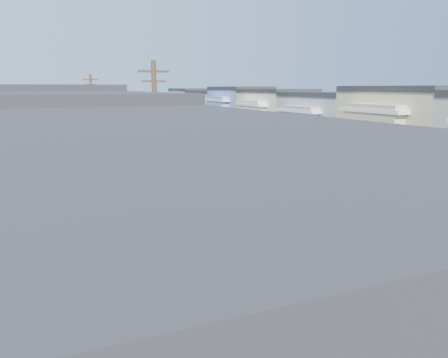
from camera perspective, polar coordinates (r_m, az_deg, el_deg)
name	(u,v)px	position (r m, az deg, el deg)	size (l,w,h in m)	color
ground	(275,243)	(25.53, 6.70, -8.35)	(160.00, 160.00, 0.00)	black
road_slab	(189,189)	(38.66, -4.53, -1.29)	(12.00, 70.00, 0.02)	black
curb_left	(120,195)	(37.18, -13.38, -2.01)	(0.30, 70.00, 0.15)	gray
curb_right	(250,182)	(40.97, 3.48, -0.43)	(0.30, 70.00, 0.15)	gray
sidewalk_left	(104,196)	(36.99, -15.36, -2.18)	(2.60, 70.00, 0.15)	gray
sidewalk_right	(263,181)	(41.56, 5.08, -0.28)	(2.60, 70.00, 0.15)	gray
centerline	(189,189)	(38.67, -4.53, -1.30)	(0.12, 70.00, 0.01)	gold
townhouse_row_left	(55,202)	(36.70, -21.23, -2.81)	(5.00, 70.00, 8.50)	#A5A7AD
townhouse_row_right	(297,179)	(43.50, 9.48, 0.05)	(5.00, 70.00, 8.50)	#A5A7AD
tree_a	(329,270)	(10.43, 13.60, -11.45)	(4.64, 4.64, 7.06)	black
tree_b	(206,190)	(16.84, -2.36, -1.43)	(4.70, 4.70, 7.29)	black
tree_c	(145,156)	(26.25, -10.30, 2.92)	(4.39, 4.39, 7.01)	black
tree_d	(108,129)	(39.28, -14.92, 6.31)	(4.70, 4.70, 7.63)	black
tree_e	(89,121)	(53.02, -17.27, 7.27)	(4.47, 4.47, 7.28)	black
tree_far_r	(203,129)	(53.86, -2.72, 6.58)	(2.77, 2.77, 5.28)	black
utility_pole_near	(156,157)	(23.66, -8.82, 2.89)	(1.60, 0.26, 10.00)	#42301E
utility_pole_far	(93,122)	(49.11, -16.74, 7.13)	(1.60, 0.26, 10.00)	#42301E
fedex_truck	(237,183)	(32.41, 1.71, -0.55)	(2.61, 6.78, 3.25)	white
lead_sedan	(207,173)	(41.93, -2.29, 0.75)	(2.35, 5.10, 1.42)	black
parked_left_b	(285,327)	(15.85, 8.01, -18.64)	(1.82, 4.75, 1.54)	black
parked_left_c	(190,241)	(23.98, -4.41, -8.10)	(1.71, 4.06, 1.22)	#9DA7B6
parked_left_d	(141,193)	(34.81, -10.81, -1.75)	(2.38, 5.16, 1.43)	#451005
parked_right_a	(424,256)	(23.94, 24.63, -9.17)	(1.50, 3.92, 1.27)	#484A4D
parked_right_b	(385,239)	(25.59, 20.28, -7.30)	(1.49, 4.22, 1.41)	silver
parked_right_c	(224,171)	(43.49, 0.03, 1.07)	(1.51, 3.94, 1.28)	black
parked_right_d	(190,156)	(52.85, -4.41, 3.01)	(1.61, 4.20, 1.36)	black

